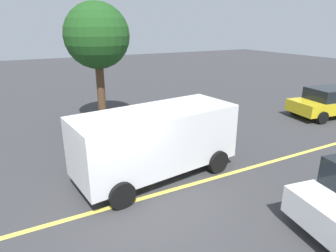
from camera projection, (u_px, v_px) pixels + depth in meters
ground_plane at (127, 203)px, 8.17m from camera, size 80.00×80.00×0.00m
lane_marking_centre at (214, 178)px, 9.49m from camera, size 28.00×0.16×0.01m
white_van at (156, 139)px, 9.30m from camera, size 5.41×2.77×2.20m
car_yellow_approaching at (331, 102)px, 15.72m from camera, size 4.74×2.53×1.55m
tree_left_verge at (97, 37)px, 13.44m from camera, size 3.01×3.01×5.72m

